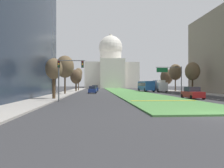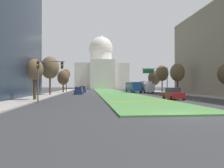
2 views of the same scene
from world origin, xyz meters
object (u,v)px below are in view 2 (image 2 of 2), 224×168
Objects in this scene: sedan_far_horizon at (132,89)px; street_tree_left_distant at (66,74)px; sedan_lead_stopped at (173,94)px; sedan_distant at (82,89)px; street_tree_right_distant at (154,78)px; street_tree_right_mid at (177,73)px; street_tree_left_far at (63,78)px; overhead_guide_sign at (157,75)px; traffic_light_near_left at (45,72)px; street_tree_left_near at (35,70)px; capitol_building at (101,70)px; city_bus at (133,86)px; sedan_midblock at (79,91)px; box_truck_delivery at (146,87)px; street_tree_right_far at (162,73)px; street_tree_left_mid at (50,68)px; traffic_light_far_right at (149,81)px.

street_tree_left_distant is at bearing -159.37° from sedan_far_horizon.
sedan_lead_stopped is 36.62m from sedan_distant.
sedan_far_horizon is (-5.56, 9.36, -3.63)m from street_tree_right_distant.
sedan_distant is at bearing -143.52° from sedan_far_horizon.
street_tree_left_far is at bearing 153.42° from street_tree_right_mid.
street_tree_right_distant reaches higher than overhead_guide_sign.
street_tree_right_mid is 19.22m from sedan_lead_stopped.
street_tree_left_near is (-2.18, 3.95, 0.41)m from traffic_light_near_left.
street_tree_left_distant is (-27.43, 20.85, 0.58)m from street_tree_right_mid.
capitol_building is 92.82m from street_tree_left_near.
street_tree_right_mid reaches higher than city_bus.
street_tree_left_distant is 1.68× the size of sedan_midblock.
sedan_midblock is 0.67× the size of box_truck_delivery.
city_bus is (-4.38, 9.11, -2.92)m from overhead_guide_sign.
street_tree_right_far is (3.87, 7.88, 0.83)m from overhead_guide_sign.
city_bus is (20.65, 15.29, -4.00)m from street_tree_left_mid.
street_tree_right_far reaches higher than street_tree_left_near.
street_tree_right_distant is at bearing 57.63° from traffic_light_near_left.
street_tree_left_far is at bearing -152.40° from sedan_distant.
sedan_distant is at bearing -171.54° from street_tree_right_distant.
city_bus is (20.00, 30.65, -2.44)m from street_tree_left_near.
box_truck_delivery is (9.07, -64.40, -8.64)m from capitol_building.
sedan_midblock is (-19.34, -0.91, -3.90)m from overhead_guide_sign.
box_truck_delivery is (23.71, 11.79, -4.10)m from street_tree_left_mid.
street_tree_right_mid is 19.94m from street_tree_right_distant.
box_truck_delivery is at bearing -48.75° from city_bus.
traffic_light_far_right is 20.69m from street_tree_right_mid.
street_tree_left_mid reaches higher than street_tree_left_distant.
sedan_distant is 18.84m from box_truck_delivery.
street_tree_left_near is 38.18m from street_tree_left_distant.
traffic_light_near_left and traffic_light_far_right have the same top height.
sedan_midblock is at bearing -159.26° from street_tree_right_far.
street_tree_left_distant reaches higher than street_tree_left_far.
street_tree_left_distant is 24.40m from sedan_far_horizon.
street_tree_left_mid is at bearing -126.81° from sedan_far_horizon.
street_tree_left_distant is at bearing 145.38° from overhead_guide_sign.
traffic_light_near_left is at bearing -120.35° from traffic_light_far_right.
street_tree_right_distant is (28.92, 21.86, -1.33)m from street_tree_left_mid.
overhead_guide_sign is at bearing 2.70° from sedan_midblock.
traffic_light_near_left is 0.90× the size of street_tree_left_near.
sedan_distant reaches higher than sedan_midblock.
overhead_guide_sign is at bearing -86.20° from sedan_far_horizon.
capitol_building reaches higher than sedan_midblock.
sedan_distant is (-14.54, 33.61, 0.02)m from sedan_lead_stopped.
street_tree_left_mid reaches higher than street_tree_right_distant.
sedan_lead_stopped is 0.95× the size of sedan_distant.
sedan_far_horizon is (-1.66, 25.04, -3.88)m from overhead_guide_sign.
overhead_guide_sign is at bearing -34.62° from street_tree_left_distant.
street_tree_left_distant is at bearing 89.08° from street_tree_left_far.
street_tree_right_mid is 34.46m from street_tree_left_distant.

